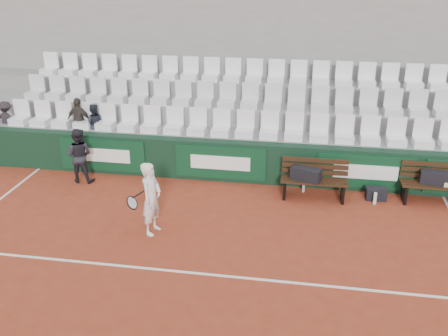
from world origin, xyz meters
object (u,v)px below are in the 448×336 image
sports_bag_left (306,174)px  ball_kid (79,155)px  sports_bag_right (434,178)px  sports_bag_ground (376,194)px  water_bottle_far (375,198)px  bench_right (435,193)px  spectator_b (77,104)px  bench_left (314,189)px  water_bottle_near (303,187)px  spectator_a (4,104)px  spectator_c (92,107)px  tennis_player (151,198)px

sports_bag_left → ball_kid: bearing=179.6°
sports_bag_left → sports_bag_right: sports_bag_left is taller
sports_bag_ground → water_bottle_far: sports_bag_ground is taller
bench_right → spectator_b: size_ratio=1.23×
bench_left → sports_bag_ground: size_ratio=3.33×
spectator_b → ball_kid: bearing=121.5°
ball_kid → water_bottle_far: bearing=176.2°
sports_bag_left → water_bottle_far: (1.55, -0.06, -0.46)m
sports_bag_right → bench_right: bearing=-42.2°
water_bottle_near → spectator_a: spectator_a is taller
bench_left → spectator_c: spectator_c is taller
sports_bag_left → spectator_a: (-7.94, 1.20, 0.92)m
bench_right → spectator_b: bearing=173.7°
spectator_a → sports_bag_right: bearing=-178.2°
ball_kid → tennis_player: bearing=136.7°
water_bottle_near → spectator_b: bearing=171.3°
sports_bag_right → tennis_player: (-5.79, -2.32, 0.16)m
bench_left → water_bottle_near: (-0.23, 0.28, -0.11)m
sports_bag_ground → spectator_a: 9.70m
sports_bag_right → spectator_a: 10.84m
sports_bag_left → spectator_c: size_ratio=0.62×
sports_bag_left → sports_bag_right: (2.81, 0.28, -0.00)m
water_bottle_near → tennis_player: (-2.94, -2.35, 0.63)m
bench_left → water_bottle_far: size_ratio=5.53×
water_bottle_far → ball_kid: bearing=179.2°
sports_bag_right → spectator_a: (-10.76, 0.93, 0.93)m
sports_bag_ground → bench_right: bearing=1.8°
bench_left → water_bottle_far: 1.36m
tennis_player → spectator_c: spectator_c is taller
bench_left → bench_right: 2.68m
sports_bag_left → water_bottle_near: size_ratio=2.80×
water_bottle_far → spectator_b: bearing=170.4°
water_bottle_near → bench_left: bearing=-51.3°
tennis_player → sports_bag_left: bearing=34.5°
water_bottle_far → tennis_player: (-4.53, -1.99, 0.61)m
bench_right → water_bottle_near: (-2.89, 0.08, -0.11)m
tennis_player → ball_kid: (-2.45, 2.08, -0.07)m
bench_left → sports_bag_right: 2.66m
bench_left → water_bottle_near: size_ratio=6.33×
tennis_player → spectator_b: 4.44m
bench_left → sports_bag_right: sports_bag_right is taller
water_bottle_far → tennis_player: size_ratio=0.18×
bench_right → ball_kid: bearing=-178.7°
sports_bag_right → ball_kid: size_ratio=0.44×
spectator_b → water_bottle_near: bearing=-178.7°
sports_bag_ground → water_bottle_far: 0.25m
water_bottle_near → spectator_b: size_ratio=0.19×
sports_bag_ground → tennis_player: (-4.58, -2.23, 0.61)m
sports_bag_right → spectator_b: 8.80m
water_bottle_near → water_bottle_far: size_ratio=0.87×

